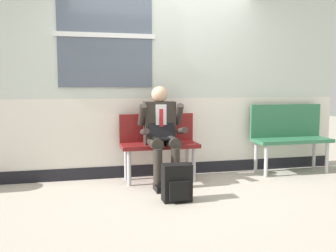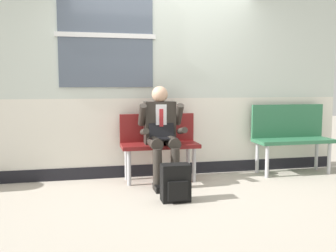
% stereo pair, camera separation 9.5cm
% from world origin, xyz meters
% --- Properties ---
extents(ground_plane, '(18.00, 18.00, 0.00)m').
position_xyz_m(ground_plane, '(0.00, 0.00, 0.00)').
color(ground_plane, '#B2A899').
extents(station_wall, '(5.27, 0.17, 3.16)m').
position_xyz_m(station_wall, '(-0.01, 0.58, 1.57)').
color(station_wall, beige).
rests_on(station_wall, ground).
extents(bench_with_person, '(1.01, 0.42, 0.88)m').
position_xyz_m(bench_with_person, '(-0.13, 0.30, 0.53)').
color(bench_with_person, maroon).
rests_on(bench_with_person, ground).
extents(bench_empty, '(1.12, 0.42, 0.98)m').
position_xyz_m(bench_empty, '(1.81, 0.31, 0.57)').
color(bench_empty, '#2D6B47').
rests_on(bench_empty, ground).
extents(person_seated, '(0.57, 0.70, 1.25)m').
position_xyz_m(person_seated, '(-0.13, 0.10, 0.67)').
color(person_seated, '#2D2823').
rests_on(person_seated, ground).
extents(backpack, '(0.31, 0.23, 0.41)m').
position_xyz_m(backpack, '(-0.13, -0.67, 0.20)').
color(backpack, black).
rests_on(backpack, ground).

